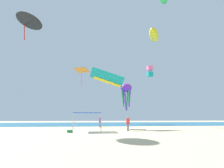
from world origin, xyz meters
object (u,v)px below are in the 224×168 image
Objects in this scene: kite_delta_black at (30,20)px; kite_octopus_purple at (126,89)px; person_near_tent at (128,122)px; cooler_box at (70,131)px; person_leftmost at (100,121)px; kite_diamond_orange at (82,71)px; kite_parafoil_teal at (107,77)px; kite_box_pink at (150,71)px; kite_inflatable_yellow at (154,35)px; canopy_tent at (88,113)px.

kite_octopus_purple is at bearing 95.12° from kite_delta_black.
person_near_tent is 7.31m from cooler_box.
person_leftmost is 9.80m from kite_diamond_orange.
person_near_tent is at bearing -60.96° from kite_parafoil_teal.
kite_octopus_purple is at bearing 169.36° from person_leftmost.
kite_diamond_orange is (-4.43, 3.52, 1.82)m from kite_parafoil_teal.
kite_delta_black reaches higher than kite_box_pink.
kite_delta_black is (-17.72, -20.05, 7.23)m from kite_octopus_purple.
kite_box_pink is 14.04m from kite_diamond_orange.
kite_inflatable_yellow reaches higher than kite_octopus_purple.
kite_octopus_purple is at bearing -107.15° from kite_diamond_orange.
cooler_box is at bearing -89.81° from person_near_tent.
kite_parafoil_teal is 14.52m from kite_delta_black.
kite_inflatable_yellow is (10.49, 19.24, 20.73)m from person_near_tent.
canopy_tent is 16.35m from kite_delta_black.
person_leftmost is at bearing 77.14° from canopy_tent.
kite_box_pink is 12.85m from kite_inflatable_yellow.
person_leftmost is 0.35× the size of kite_delta_black.
kite_inflatable_yellow reaches higher than person_leftmost.
person_leftmost is 0.24× the size of kite_inflatable_yellow.
person_near_tent is 15.32m from kite_diamond_orange.
kite_inflatable_yellow reaches higher than kite_diamond_orange.
canopy_tent reaches higher than person_leftmost.
kite_diamond_orange is (-1.45, 10.47, 7.90)m from canopy_tent.
person_near_tent is 0.97× the size of person_leftmost.
kite_inflatable_yellow is at bearing -129.37° from kite_diamond_orange.
kite_box_pink reaches higher than kite_diamond_orange.
kite_parafoil_teal is at bearing 59.66° from cooler_box.
person_near_tent is 10.25m from kite_parafoil_teal.
person_leftmost is (1.95, 8.56, -1.09)m from canopy_tent.
kite_delta_black reaches higher than person_leftmost.
kite_box_pink is 0.28× the size of kite_inflatable_yellow.
kite_octopus_purple is 0.86× the size of kite_inflatable_yellow.
kite_box_pink is 0.41× the size of kite_delta_black.
kite_inflatable_yellow is at bearing 139.72° from person_near_tent.
kite_octopus_purple is 10.47m from kite_box_pink.
cooler_box is at bearing -142.47° from canopy_tent.
kite_diamond_orange is (-13.77, -2.60, -0.93)m from kite_box_pink.
kite_octopus_purple is 16.19m from kite_diamond_orange.
person_near_tent is 3.24× the size of cooler_box.
person_leftmost is 0.86× the size of kite_box_pink.
canopy_tent is 1.52× the size of kite_box_pink.
kite_delta_black is (-11.65, -4.29, 7.52)m from kite_parafoil_teal.
kite_diamond_orange is at bearing 141.27° from kite_inflatable_yellow.
kite_delta_black reaches higher than canopy_tent.
person_leftmost is (-3.17, 8.58, 0.03)m from person_near_tent.
kite_inflatable_yellow is (17.58, 20.73, 21.64)m from cooler_box.
kite_octopus_purple is 1.16× the size of kite_parafoil_teal.
kite_parafoil_teal is 1.08× the size of kite_delta_black.
kite_octopus_purple is at bearing -78.74° from kite_box_pink.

